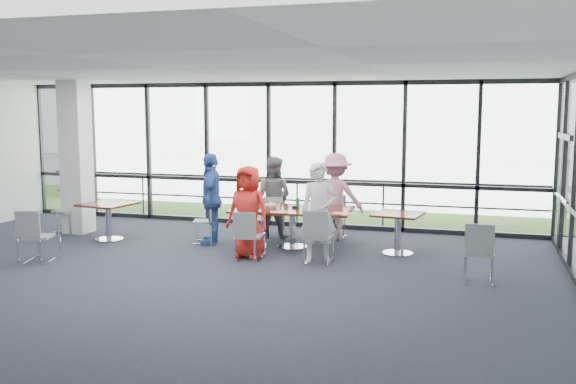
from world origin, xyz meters
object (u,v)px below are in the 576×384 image
(main_table, at_px, (293,214))
(diner_near_right, at_px, (319,212))
(chair_main_nr, at_px, (319,237))
(chair_main_fl, at_px, (273,214))
(side_table_left, at_px, (108,208))
(structural_column, at_px, (76,157))
(chair_main_nl, at_px, (250,236))
(diner_end, at_px, (211,199))
(chair_spare_la, at_px, (39,237))
(diner_near_left, at_px, (248,212))
(chair_spare_lb, at_px, (67,211))
(diner_far_right, at_px, (335,197))
(chair_spare_r, at_px, (479,253))
(side_table_right, at_px, (398,220))
(diner_far_left, at_px, (273,197))
(chair_main_fr, at_px, (335,217))

(main_table, relative_size, diner_near_right, 1.35)
(chair_main_nr, height_order, chair_main_fl, chair_main_nr)
(side_table_left, distance_m, diner_near_right, 4.49)
(structural_column, bearing_deg, main_table, -2.10)
(chair_main_nl, bearing_deg, main_table, 61.16)
(diner_end, height_order, chair_spare_la, diner_end)
(diner_near_left, xyz_separation_m, chair_main_nl, (0.11, -0.23, -0.39))
(chair_spare_lb, bearing_deg, diner_near_right, -174.12)
(chair_main_nl, bearing_deg, diner_far_right, 55.77)
(diner_near_right, bearing_deg, diner_far_right, 75.35)
(diner_near_right, relative_size, chair_spare_r, 1.89)
(side_table_left, bearing_deg, side_table_right, 3.90)
(diner_near_left, xyz_separation_m, chair_main_fl, (-0.20, 2.04, -0.38))
(side_table_right, relative_size, chair_main_nl, 1.11)
(structural_column, height_order, diner_far_left, structural_column)
(diner_far_left, distance_m, chair_main_nr, 2.41)
(side_table_left, xyz_separation_m, diner_end, (2.11, 0.28, 0.24))
(chair_main_fr, bearing_deg, main_table, 67.72)
(chair_main_fl, height_order, chair_spare_r, chair_spare_r)
(main_table, distance_m, chair_spare_la, 4.50)
(diner_end, bearing_deg, chair_spare_lb, -106.44)
(side_table_right, distance_m, diner_far_left, 2.77)
(diner_far_left, height_order, chair_main_nr, diner_far_left)
(diner_end, bearing_deg, structural_column, -108.95)
(chair_spare_la, relative_size, chair_spare_lb, 0.95)
(main_table, relative_size, diner_far_left, 1.39)
(diner_far_right, xyz_separation_m, chair_main_nl, (-1.04, -2.17, -0.45))
(side_table_right, relative_size, chair_main_fl, 1.06)
(chair_main_nl, relative_size, chair_main_fr, 1.01)
(main_table, bearing_deg, diner_end, 179.85)
(side_table_left, height_order, diner_far_right, diner_far_right)
(chair_spare_lb, bearing_deg, main_table, -165.04)
(diner_near_left, bearing_deg, diner_far_left, 101.44)
(diner_near_right, bearing_deg, main_table, 110.12)
(chair_main_nl, bearing_deg, side_table_right, 17.66)
(diner_near_left, bearing_deg, chair_spare_r, -1.29)
(chair_spare_la, bearing_deg, chair_main_nl, 2.22)
(chair_main_fl, distance_m, chair_main_fr, 1.31)
(chair_main_fl, bearing_deg, side_table_left, 26.83)
(diner_far_right, distance_m, chair_main_nr, 2.09)
(side_table_right, xyz_separation_m, chair_main_nl, (-2.40, -1.19, -0.21))
(diner_near_right, xyz_separation_m, chair_main_nr, (0.04, -0.13, -0.40))
(diner_near_left, relative_size, diner_near_right, 0.95)
(side_table_right, bearing_deg, diner_far_left, 162.42)
(structural_column, bearing_deg, chair_main_nl, -17.27)
(side_table_right, distance_m, diner_near_left, 2.70)
(diner_far_left, relative_size, chair_spare_lb, 1.77)
(chair_main_nl, distance_m, chair_main_fl, 2.29)
(diner_end, relative_size, chair_spare_la, 2.00)
(chair_main_fr, xyz_separation_m, chair_spare_lb, (-5.54, -1.12, 0.05))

